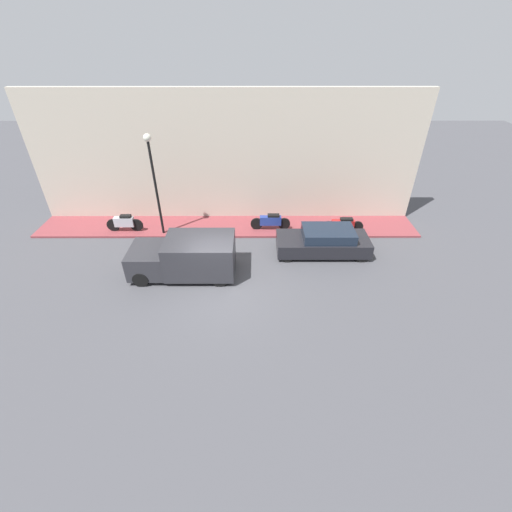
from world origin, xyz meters
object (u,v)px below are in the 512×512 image
(delivery_van, at_px, (185,256))
(scooter_silver, at_px, (124,222))
(motorcycle_blue, at_px, (271,221))
(motorcycle_red, at_px, (343,224))
(parked_car, at_px, (324,241))
(streetlamp, at_px, (153,170))

(delivery_van, bearing_deg, scooter_silver, 46.47)
(delivery_van, xyz_separation_m, motorcycle_blue, (3.72, -3.80, -0.31))
(motorcycle_red, height_order, motorcycle_blue, motorcycle_blue)
(parked_car, xyz_separation_m, streetlamp, (1.73, 7.95, 2.81))
(scooter_silver, relative_size, streetlamp, 0.37)
(parked_car, distance_m, motorcycle_red, 2.20)
(parked_car, xyz_separation_m, scooter_silver, (1.94, 9.95, -0.03))
(motorcycle_red, relative_size, streetlamp, 0.43)
(delivery_van, distance_m, scooter_silver, 5.17)
(parked_car, height_order, streetlamp, streetlamp)
(parked_car, bearing_deg, scooter_silver, 78.99)
(delivery_van, bearing_deg, motorcycle_blue, -45.55)
(delivery_van, bearing_deg, streetlamp, 27.57)
(scooter_silver, distance_m, streetlamp, 3.48)
(delivery_van, relative_size, streetlamp, 0.88)
(parked_car, height_order, motorcycle_red, parked_car)
(parked_car, bearing_deg, streetlamp, 77.70)
(motorcycle_red, bearing_deg, motorcycle_blue, 85.00)
(delivery_van, distance_m, motorcycle_red, 8.24)
(delivery_van, xyz_separation_m, scooter_silver, (3.56, 3.74, -0.29))
(parked_car, distance_m, streetlamp, 8.61)
(parked_car, relative_size, motorcycle_blue, 2.08)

